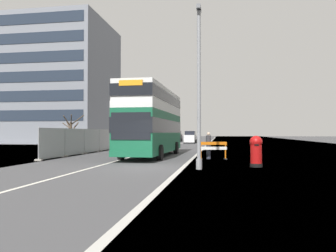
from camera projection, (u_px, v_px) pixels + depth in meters
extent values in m
cube|color=#424244|center=(142.00, 169.00, 16.26)|extent=(140.00, 280.00, 0.10)
cube|color=#B2AFA8|center=(182.00, 168.00, 15.93)|extent=(0.24, 196.00, 0.01)
cube|color=silver|center=(96.00, 167.00, 16.66)|extent=(0.16, 168.00, 0.01)
cube|color=#145638|center=(153.00, 132.00, 24.06)|extent=(2.75, 11.30, 2.87)
cube|color=silver|center=(153.00, 110.00, 24.10)|extent=(2.75, 11.30, 0.40)
cube|color=silver|center=(153.00, 99.00, 24.11)|extent=(2.72, 11.19, 1.31)
cube|color=black|center=(153.00, 127.00, 24.07)|extent=(2.77, 11.42, 0.92)
cube|color=black|center=(153.00, 99.00, 24.11)|extent=(2.76, 11.36, 0.72)
cube|color=black|center=(131.00, 126.00, 18.51)|extent=(2.36, 0.10, 1.58)
cube|color=orange|center=(131.00, 83.00, 18.56)|extent=(1.41, 0.08, 0.32)
cube|color=#145638|center=(153.00, 149.00, 24.04)|extent=(2.77, 11.42, 0.36)
cylinder|color=black|center=(121.00, 152.00, 20.83)|extent=(0.32, 1.00, 1.00)
cylinder|color=black|center=(160.00, 153.00, 20.37)|extent=(0.32, 1.00, 1.00)
cylinder|color=black|center=(146.00, 147.00, 27.31)|extent=(0.32, 1.00, 1.00)
cylinder|color=black|center=(176.00, 148.00, 26.86)|extent=(0.32, 1.00, 1.00)
cylinder|color=gray|center=(199.00, 90.00, 15.53)|extent=(0.18, 0.18, 7.67)
cube|color=slate|center=(199.00, 8.00, 15.61)|extent=(0.20, 0.70, 0.20)
cylinder|color=gray|center=(199.00, 164.00, 15.46)|extent=(0.29, 0.29, 0.50)
cylinder|color=black|center=(256.00, 165.00, 16.56)|extent=(0.62, 0.62, 0.18)
cylinder|color=#AD0F0F|center=(256.00, 153.00, 16.57)|extent=(0.58, 0.58, 1.10)
sphere|color=#AD0F0F|center=(256.00, 142.00, 16.58)|extent=(0.65, 0.65, 0.65)
cube|color=black|center=(257.00, 145.00, 16.28)|extent=(0.22, 0.03, 0.07)
cube|color=orange|center=(213.00, 143.00, 21.12)|extent=(1.78, 0.49, 0.20)
cube|color=white|center=(213.00, 148.00, 21.11)|extent=(1.78, 0.49, 0.20)
cube|color=orange|center=(201.00, 151.00, 21.05)|extent=(0.08, 0.08, 1.06)
cube|color=black|center=(201.00, 159.00, 21.04)|extent=(0.24, 0.46, 0.08)
cube|color=orange|center=(225.00, 151.00, 21.16)|extent=(0.08, 0.08, 1.06)
cube|color=black|center=(225.00, 159.00, 21.15)|extent=(0.24, 0.46, 0.08)
cube|color=#A8AAAD|center=(53.00, 143.00, 21.69)|extent=(0.04, 3.26, 2.02)
cube|color=#A8AAAD|center=(75.00, 142.00, 25.04)|extent=(0.04, 3.26, 2.02)
cube|color=#A8AAAD|center=(92.00, 141.00, 28.40)|extent=(0.04, 3.26, 2.02)
cube|color=#A8AAAD|center=(106.00, 140.00, 31.75)|extent=(0.04, 3.26, 2.02)
cube|color=#A8AAAD|center=(117.00, 139.00, 35.11)|extent=(0.04, 3.26, 2.02)
cube|color=#A8AAAD|center=(126.00, 138.00, 38.46)|extent=(0.04, 3.26, 2.02)
cylinder|color=#939699|center=(39.00, 144.00, 20.01)|extent=(0.06, 0.06, 2.12)
cube|color=gray|center=(38.00, 160.00, 19.99)|extent=(0.44, 0.20, 0.12)
cylinder|color=#939699|center=(65.00, 142.00, 23.36)|extent=(0.06, 0.06, 2.12)
cube|color=gray|center=(65.00, 156.00, 23.34)|extent=(0.44, 0.20, 0.12)
cylinder|color=#939699|center=(84.00, 141.00, 26.72)|extent=(0.06, 0.06, 2.12)
cube|color=gray|center=(84.00, 153.00, 26.70)|extent=(0.44, 0.20, 0.12)
cylinder|color=#939699|center=(99.00, 140.00, 30.07)|extent=(0.06, 0.06, 2.12)
cube|color=gray|center=(99.00, 151.00, 30.05)|extent=(0.44, 0.20, 0.12)
cylinder|color=#939699|center=(112.00, 139.00, 33.43)|extent=(0.06, 0.06, 2.12)
cube|color=gray|center=(112.00, 149.00, 33.41)|extent=(0.44, 0.20, 0.12)
cylinder|color=#939699|center=(122.00, 139.00, 36.78)|extent=(0.06, 0.06, 2.12)
cube|color=gray|center=(122.00, 147.00, 36.76)|extent=(0.44, 0.20, 0.12)
cylinder|color=#939699|center=(130.00, 138.00, 40.14)|extent=(0.06, 0.06, 2.12)
cube|color=gray|center=(130.00, 146.00, 40.12)|extent=(0.44, 0.20, 0.12)
cube|color=maroon|center=(159.00, 140.00, 44.01)|extent=(1.89, 4.28, 1.21)
cube|color=black|center=(159.00, 133.00, 44.03)|extent=(1.74, 2.36, 0.76)
cylinder|color=black|center=(168.00, 143.00, 45.16)|extent=(0.20, 0.60, 0.60)
cylinder|color=black|center=(154.00, 143.00, 45.47)|extent=(0.20, 0.60, 0.60)
cylinder|color=black|center=(164.00, 144.00, 42.54)|extent=(0.20, 0.60, 0.60)
cylinder|color=black|center=(150.00, 144.00, 42.85)|extent=(0.20, 0.60, 0.60)
cube|color=silver|center=(190.00, 139.00, 53.34)|extent=(1.72, 4.25, 1.18)
cube|color=black|center=(190.00, 133.00, 53.36)|extent=(1.58, 2.34, 0.65)
cylinder|color=black|center=(196.00, 141.00, 54.49)|extent=(0.20, 0.60, 0.60)
cylinder|color=black|center=(186.00, 141.00, 54.77)|extent=(0.20, 0.60, 0.60)
cylinder|color=black|center=(195.00, 142.00, 51.89)|extent=(0.20, 0.60, 0.60)
cylinder|color=black|center=(184.00, 142.00, 52.17)|extent=(0.20, 0.60, 0.60)
cube|color=black|center=(176.00, 138.00, 62.66)|extent=(1.82, 4.58, 1.22)
cube|color=black|center=(176.00, 133.00, 62.68)|extent=(1.68, 2.52, 0.68)
cylinder|color=black|center=(182.00, 140.00, 63.91)|extent=(0.20, 0.60, 0.60)
cylinder|color=black|center=(173.00, 140.00, 64.20)|extent=(0.20, 0.60, 0.60)
cylinder|color=black|center=(180.00, 140.00, 61.11)|extent=(0.20, 0.60, 0.60)
cylinder|color=black|center=(170.00, 140.00, 61.40)|extent=(0.20, 0.60, 0.60)
cylinder|color=#4C3D2D|center=(71.00, 135.00, 39.75)|extent=(0.31, 0.31, 3.04)
cylinder|color=#4C3D2D|center=(77.00, 120.00, 39.82)|extent=(1.64, 0.47, 1.30)
cylinder|color=#4C3D2D|center=(75.00, 127.00, 40.10)|extent=(0.80, 0.96, 1.34)
cylinder|color=#4C3D2D|center=(69.00, 127.00, 40.31)|extent=(1.13, 1.06, 1.40)
cylinder|color=#4C3D2D|center=(67.00, 126.00, 39.98)|extent=(1.29, 0.34, 0.87)
cylinder|color=#4C3D2D|center=(67.00, 121.00, 39.34)|extent=(0.64, 1.12, 1.43)
cylinder|color=#4C3D2D|center=(71.00, 120.00, 39.36)|extent=(0.59, 0.93, 1.31)
cylinder|color=#2D3342|center=(208.00, 152.00, 21.61)|extent=(0.29, 0.29, 0.88)
cylinder|color=#333338|center=(208.00, 141.00, 21.63)|extent=(0.34, 0.34, 0.69)
sphere|color=beige|center=(208.00, 134.00, 21.64)|extent=(0.22, 0.22, 0.22)
cube|color=gray|center=(49.00, 84.00, 58.67)|extent=(21.75, 16.37, 21.30)
cube|color=#232D3D|center=(22.00, 116.00, 50.43)|extent=(20.45, 0.08, 1.70)
cube|color=#232D3D|center=(22.00, 96.00, 50.49)|extent=(20.45, 0.08, 1.70)
cube|color=#232D3D|center=(22.00, 77.00, 50.56)|extent=(20.45, 0.08, 1.70)
cube|color=#232D3D|center=(22.00, 58.00, 50.62)|extent=(20.45, 0.08, 1.70)
cube|color=#232D3D|center=(22.00, 38.00, 50.68)|extent=(20.45, 0.08, 1.70)
cube|color=#232D3D|center=(23.00, 19.00, 50.74)|extent=(20.45, 0.08, 1.70)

